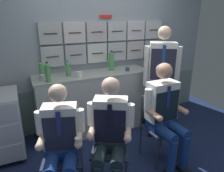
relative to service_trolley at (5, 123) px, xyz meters
name	(u,v)px	position (x,y,z in m)	size (l,w,h in m)	color
ground	(140,165)	(1.53, -0.94, -0.50)	(4.80, 4.80, 0.04)	#172246
galley_bulkhead	(101,62)	(1.54, 0.44, 0.60)	(4.20, 0.14, 2.15)	#909CA7
galley_counter	(94,102)	(1.30, 0.15, 0.01)	(1.82, 0.53, 0.98)	#ADB4AF
service_trolley	(5,123)	(0.00, 0.00, 0.00)	(0.40, 0.65, 0.89)	black
folding_chair_left	(63,145)	(0.58, -0.89, 0.06)	(0.50, 0.50, 0.86)	#2D2D33
crew_member_left	(61,142)	(0.53, -1.05, 0.20)	(0.50, 0.64, 1.24)	black
folding_chair_center	(111,138)	(1.11, -0.98, 0.06)	(0.55, 0.55, 0.86)	#2D2D33
crew_member_center	(110,133)	(1.03, -1.12, 0.22)	(0.58, 0.67, 1.27)	black
folding_chair_near_trolley	(157,119)	(1.83, -0.82, 0.06)	(0.41, 0.41, 0.86)	#2D2D33
crew_member_near_trolley	(166,110)	(1.84, -0.98, 0.25)	(0.51, 0.63, 1.31)	black
crew_member_standing	(161,73)	(2.19, -0.39, 0.54)	(0.47, 0.40, 1.70)	black
water_bottle_short	(111,61)	(1.63, 0.19, 0.65)	(0.08, 0.08, 0.32)	#4EA354
sparkling_bottle_green	(48,72)	(0.61, -0.01, 0.63)	(0.07, 0.07, 0.28)	#519E55
water_bottle_tall	(41,70)	(0.55, 0.16, 0.63)	(0.07, 0.07, 0.27)	#4DA155
water_bottle_clear	(68,69)	(0.92, 0.15, 0.61)	(0.07, 0.07, 0.24)	#519A5A
espresso_cup_small	(79,74)	(1.05, 0.04, 0.54)	(0.08, 0.08, 0.08)	white
coffee_cup_spare	(42,77)	(0.54, 0.08, 0.55)	(0.06, 0.06, 0.08)	silver
coffee_cup_white	(127,69)	(1.85, 0.05, 0.54)	(0.06, 0.06, 0.06)	navy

